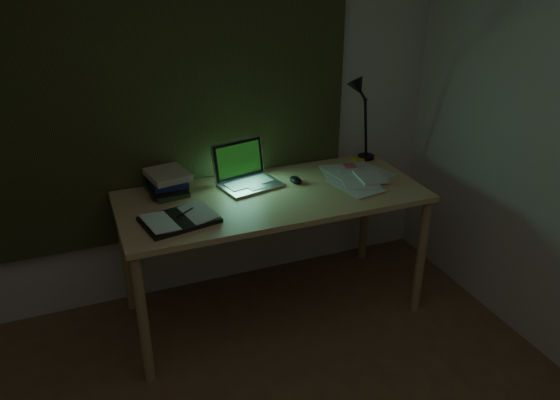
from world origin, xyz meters
The scene contains 11 objects.
wall_back centered at (0.00, 2.00, 1.25)m, with size 3.50×0.00×2.50m, color silver.
curtain centered at (0.00, 1.96, 1.45)m, with size 2.20×0.06×2.00m, color #2A3118.
desk centered at (0.47, 1.53, 0.40)m, with size 1.76×0.77×0.80m, color #D9B175, non-canonical shape.
laptop centered at (0.39, 1.69, 0.93)m, with size 0.34×0.39×0.25m, color silver, non-canonical shape.
open_textbook centered at (-0.10, 1.39, 0.82)m, with size 0.37×0.27×0.03m, color silver, non-canonical shape.
book_stack centered at (-0.09, 1.77, 0.87)m, with size 0.21×0.25×0.14m, color silver, non-canonical shape.
loose_papers centered at (1.06, 1.54, 0.82)m, with size 0.36×0.38×0.02m, color silver, non-canonical shape.
mouse centered at (0.66, 1.63, 0.82)m, with size 0.06×0.10×0.04m, color black.
sticky_yellow centered at (1.21, 1.84, 0.81)m, with size 0.08×0.08×0.02m, color gold.
sticky_pink centered at (1.08, 1.74, 0.81)m, with size 0.07×0.07×0.02m, color #DE566B.
desk_lamp centered at (1.26, 1.84, 1.10)m, with size 0.40×0.31×0.60m, color black, non-canonical shape.
Camera 1 is at (-0.54, -1.15, 2.13)m, focal length 35.00 mm.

